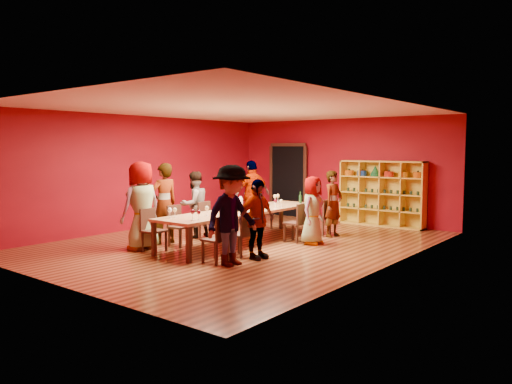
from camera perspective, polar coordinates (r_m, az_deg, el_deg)
room_shell at (r=11.17m, az=-1.51°, el=1.74°), size 7.10×9.10×3.04m
tasting_table at (r=11.25m, az=-1.50°, el=-2.33°), size 1.10×4.50×0.75m
doorway at (r=15.81m, az=3.78°, el=1.32°), size 1.40×0.17×2.30m
shelving_unit at (r=14.16m, az=14.22°, el=0.18°), size 2.40×0.40×1.80m
chair_person_left_0 at (r=10.60m, az=-11.86°, el=-4.00°), size 0.42×0.42×0.89m
person_left_0 at (r=10.78m, az=-12.95°, el=-1.53°), size 0.54×0.94×1.87m
chair_person_left_1 at (r=11.08m, az=-8.94°, el=-3.57°), size 0.42×0.42×0.89m
person_left_1 at (r=11.34m, az=-10.46°, el=-1.30°), size 0.58×0.73×1.81m
chair_person_left_2 at (r=11.73m, az=-5.56°, el=-3.06°), size 0.42×0.42×0.89m
person_left_2 at (r=11.99m, az=-7.07°, el=-1.45°), size 0.52×0.82×1.59m
chair_person_left_4 at (r=13.23m, az=0.46°, el=-2.11°), size 0.42×0.42×0.89m
person_left_4 at (r=13.35m, az=-0.41°, el=-0.27°), size 0.78×1.16×1.82m
chair_person_right_0 at (r=9.35m, az=-4.27°, el=-5.11°), size 0.42×0.42×0.89m
person_right_0 at (r=9.07m, az=-2.79°, el=-2.70°), size 0.57×1.22×1.84m
chair_person_right_1 at (r=9.87m, az=-1.50°, el=-4.56°), size 0.42×0.42×0.89m
person_right_1 at (r=9.61m, az=0.08°, el=-3.13°), size 0.51×0.95×1.55m
chair_person_right_3 at (r=11.42m, az=4.80°, el=-3.26°), size 0.42×0.42×0.89m
person_right_3 at (r=11.18m, az=6.47°, el=-2.09°), size 0.49×0.78×1.52m
chair_person_right_4 at (r=12.38m, az=7.71°, el=-2.65°), size 0.42×0.42×0.89m
person_right_4 at (r=12.21m, az=8.83°, el=-1.33°), size 0.48×0.62×1.60m
wine_glass_0 at (r=11.34m, az=-3.32°, el=-1.22°), size 0.09×0.09×0.22m
wine_glass_1 at (r=9.70m, az=-7.25°, el=-2.31°), size 0.09×0.09×0.22m
wine_glass_2 at (r=11.70m, az=2.25°, el=-1.07°), size 0.08×0.08×0.20m
wine_glass_3 at (r=12.91m, az=2.51°, el=-0.48°), size 0.08×0.08×0.21m
wine_glass_4 at (r=9.75m, az=-6.56°, el=-2.36°), size 0.08×0.08×0.20m
wine_glass_5 at (r=10.34m, az=-3.71°, el=-1.88°), size 0.08×0.08×0.20m
wine_glass_6 at (r=12.67m, az=2.19°, el=-0.55°), size 0.09×0.09×0.22m
wine_glass_7 at (r=10.31m, az=-5.64°, el=-1.90°), size 0.08×0.08×0.21m
wine_glass_8 at (r=11.50m, az=0.18°, el=-1.20°), size 0.08×0.08×0.20m
wine_glass_9 at (r=10.98m, az=-3.14°, el=-1.56°), size 0.07×0.07×0.18m
wine_glass_10 at (r=10.08m, az=-9.82°, el=-2.10°), size 0.08×0.08×0.21m
wine_glass_11 at (r=12.22m, az=0.47°, el=-0.79°), size 0.08×0.08×0.21m
wine_glass_12 at (r=11.06m, az=0.01°, el=-1.50°), size 0.07×0.07×0.18m
wine_glass_13 at (r=10.38m, az=-3.30°, el=-1.92°), size 0.07×0.07×0.19m
wine_glass_14 at (r=10.19m, az=-9.25°, el=-2.07°), size 0.08×0.08×0.19m
wine_glass_15 at (r=11.90m, az=2.89°, el=-1.07°), size 0.07×0.07×0.18m
wine_glass_16 at (r=10.87m, az=-0.68°, el=-1.57°), size 0.08×0.08×0.19m
wine_glass_17 at (r=12.07m, az=-0.18°, el=-0.83°), size 0.09×0.09×0.22m
spittoon_bowl at (r=11.13m, az=-2.09°, el=-1.75°), size 0.33×0.33×0.18m
carafe_a at (r=11.60m, az=-1.79°, el=-1.24°), size 0.13×0.13×0.28m
carafe_b at (r=10.58m, az=-2.67°, el=-1.95°), size 0.12×0.12×0.23m
wine_bottle at (r=12.66m, az=5.09°, el=-0.78°), size 0.07×0.07×0.30m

